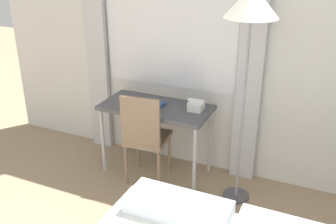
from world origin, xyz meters
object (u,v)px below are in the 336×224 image
Objects in this scene: desk_chair at (145,134)px; book at (152,104)px; standing_lamp at (251,13)px; telephone at (196,105)px; desk at (156,112)px.

desk_chair is 0.31m from book.
standing_lamp is 12.41× the size of telephone.
standing_lamp is 1.07m from telephone.
standing_lamp reaches higher than desk.
telephone reaches higher than desk.
standing_lamp reaches higher than desk_chair.
desk is 6.96× the size of telephone.
standing_lamp is 8.10× the size of book.
desk_chair is 0.49× the size of standing_lamp.
desk is 1.14× the size of desk_chair.
desk_chair reaches higher than desk.
desk_chair is at bearing -93.82° from desk.
telephone is at bearing 9.13° from desk.
desk_chair reaches higher than book.
standing_lamp is 1.35m from book.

